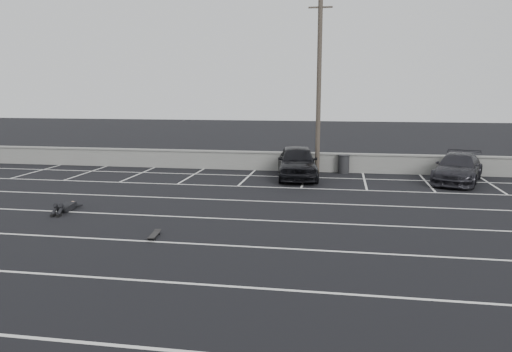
% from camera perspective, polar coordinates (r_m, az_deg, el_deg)
% --- Properties ---
extents(ground, '(120.00, 120.00, 0.00)m').
position_cam_1_polar(ground, '(14.71, -1.62, -8.05)').
color(ground, black).
rests_on(ground, ground).
extents(seawall, '(50.00, 0.45, 1.06)m').
position_cam_1_polar(seawall, '(28.14, 3.97, 1.71)').
color(seawall, gray).
rests_on(seawall, ground).
extents(stall_lines, '(36.00, 20.05, 0.01)m').
position_cam_1_polar(stall_lines, '(18.90, 0.76, -3.98)').
color(stall_lines, silver).
rests_on(stall_lines, ground).
extents(car_left, '(2.59, 5.14, 1.68)m').
position_cam_1_polar(car_left, '(25.84, 4.73, 1.62)').
color(car_left, black).
rests_on(car_left, ground).
extents(car_right, '(3.48, 5.27, 1.42)m').
position_cam_1_polar(car_right, '(26.51, 22.09, 0.85)').
color(car_right, black).
rests_on(car_right, ground).
extents(utility_pole, '(1.24, 0.25, 9.32)m').
position_cam_1_polar(utility_pole, '(26.95, 7.20, 10.19)').
color(utility_pole, '#4C4238').
rests_on(utility_pole, ground).
extents(trash_bin, '(0.68, 0.68, 1.02)m').
position_cam_1_polar(trash_bin, '(27.62, 9.98, 1.36)').
color(trash_bin, '#242527').
rests_on(trash_bin, ground).
extents(person, '(1.48, 2.50, 0.45)m').
position_cam_1_polar(person, '(20.32, -20.72, -3.00)').
color(person, black).
rests_on(person, ground).
extents(skateboard, '(0.30, 0.83, 0.10)m').
position_cam_1_polar(skateboard, '(15.87, -11.57, -6.62)').
color(skateboard, black).
rests_on(skateboard, ground).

